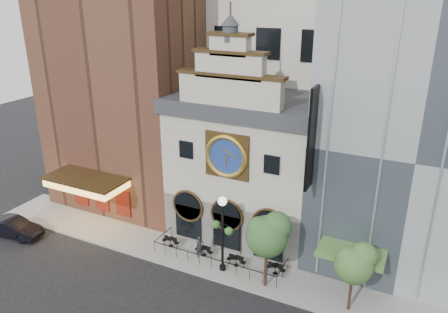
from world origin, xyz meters
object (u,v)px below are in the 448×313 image
bistro_0 (171,241)px  tree_left (268,233)px  pedestrian (200,247)px  lamppost (222,226)px  bistro_1 (204,250)px  bistro_3 (275,268)px  car_left (14,228)px  bistro_2 (236,260)px  tree_right (355,262)px

bistro_0 → tree_left: tree_left is taller
bistro_0 → pedestrian: pedestrian is taller
pedestrian → lamppost: bearing=-67.2°
bistro_1 → pedestrian: pedestrian is taller
bistro_3 → lamppost: size_ratio=0.26×
car_left → lamppost: bearing=-86.4°
bistro_2 → bistro_1: bearing=177.9°
bistro_3 → pedestrian: bearing=-175.0°
bistro_2 → bistro_3: 3.11m
car_left → tree_right: bearing=-90.4°
car_left → tree_left: tree_left is taller
car_left → tree_left: 22.89m
tree_right → bistro_0: bearing=175.4°
bistro_1 → bistro_2: size_ratio=1.00×
bistro_1 → bistro_2: 2.92m
bistro_0 → bistro_1: size_ratio=1.00×
bistro_1 → tree_left: bearing=-12.9°
lamppost → tree_right: 9.66m
tree_left → tree_right: tree_left is taller
bistro_0 → bistro_1: bearing=0.5°
car_left → tree_left: (22.38, 3.14, 3.65)m
bistro_1 → pedestrian: (-0.20, -0.28, 0.44)m
pedestrian → bistro_1: bearing=3.9°
bistro_2 → tree_left: tree_left is taller
bistro_3 → car_left: size_ratio=0.31×
pedestrian → bistro_0: bearing=125.1°
bistro_2 → car_left: bearing=-167.3°
car_left → tree_right: 28.68m
bistro_0 → bistro_2: 6.08m
car_left → bistro_2: bearing=-84.3°
bistro_2 → bistro_3: bearing=6.8°
pedestrian → lamppost: (2.38, -0.73, 2.92)m
lamppost → bistro_0: bearing=-171.2°
lamppost → tree_left: lamppost is taller
bistro_1 → pedestrian: 0.56m
tree_left → pedestrian: bearing=170.0°
pedestrian → tree_left: bearing=-60.0°
bistro_0 → car_left: size_ratio=0.31×
bistro_0 → bistro_3: 9.17m
bistro_2 → tree_right: 9.56m
tree_right → tree_left: bearing=-178.9°
bistro_0 → bistro_1: same height
pedestrian → tree_right: tree_right is taller
bistro_0 → lamppost: lamppost is taller
car_left → tree_left: bearing=-89.0°
bistro_0 → tree_right: bearing=-4.6°
bistro_3 → tree_right: size_ratio=0.31×
bistro_0 → pedestrian: 3.00m
tree_left → tree_right: (5.95, 0.11, -0.62)m
bistro_0 → tree_right: size_ratio=0.31×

